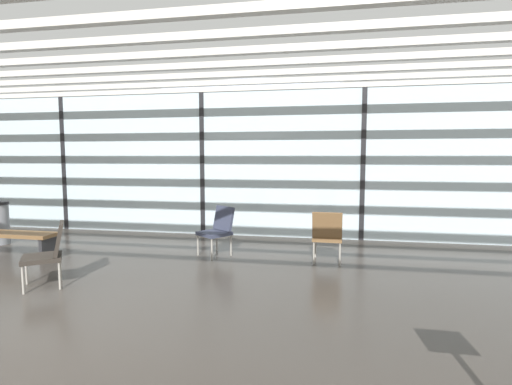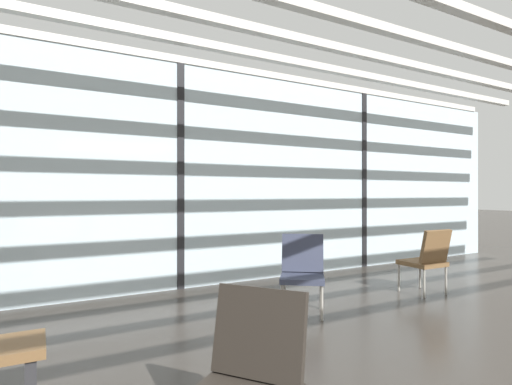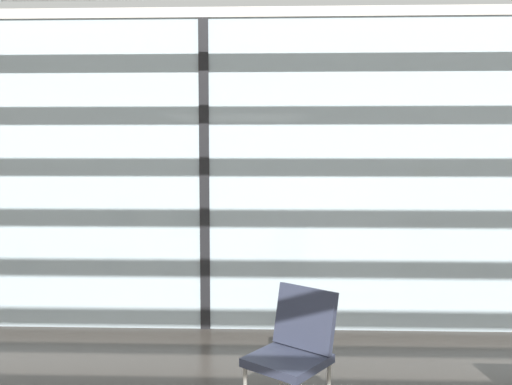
% 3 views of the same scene
% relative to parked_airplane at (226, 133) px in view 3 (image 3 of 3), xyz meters
% --- Properties ---
extents(glass_curtain_wall, '(14.00, 0.08, 3.18)m').
position_rel_parked_airplane_xyz_m(glass_curtain_wall, '(0.21, -4.79, -0.61)').
color(glass_curtain_wall, silver).
rests_on(glass_curtain_wall, ground).
extents(window_mullion_1, '(0.10, 0.12, 3.18)m').
position_rel_parked_airplane_xyz_m(window_mullion_1, '(0.21, -4.79, -0.61)').
color(window_mullion_1, black).
rests_on(window_mullion_1, ground).
extents(parked_airplane, '(14.16, 4.40, 4.40)m').
position_rel_parked_airplane_xyz_m(parked_airplane, '(0.00, 0.00, 0.00)').
color(parked_airplane, '#B2BCD6').
rests_on(parked_airplane, ground).
extents(lounge_chair_3, '(0.70, 0.71, 0.87)m').
position_rel_parked_airplane_xyz_m(lounge_chair_3, '(1.07, -6.55, -1.71)').
color(lounge_chair_3, '#33384C').
rests_on(lounge_chair_3, ground).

